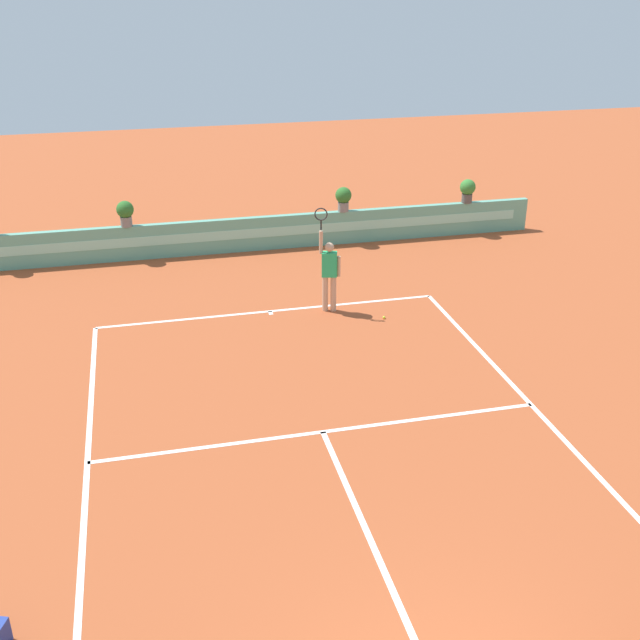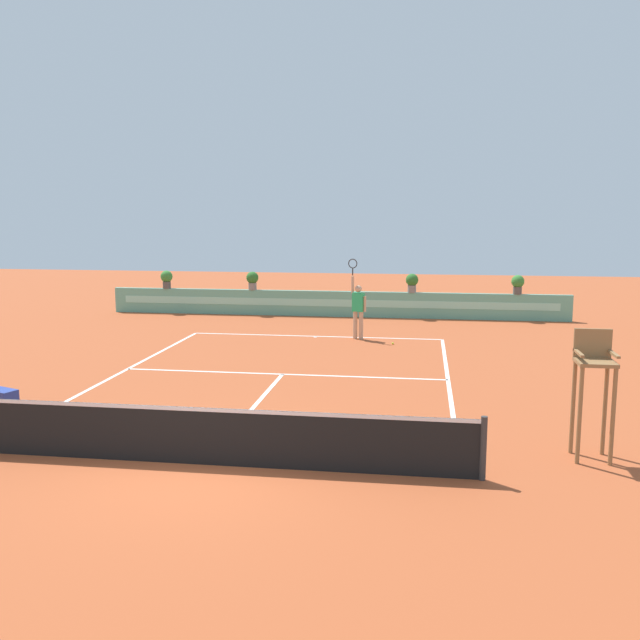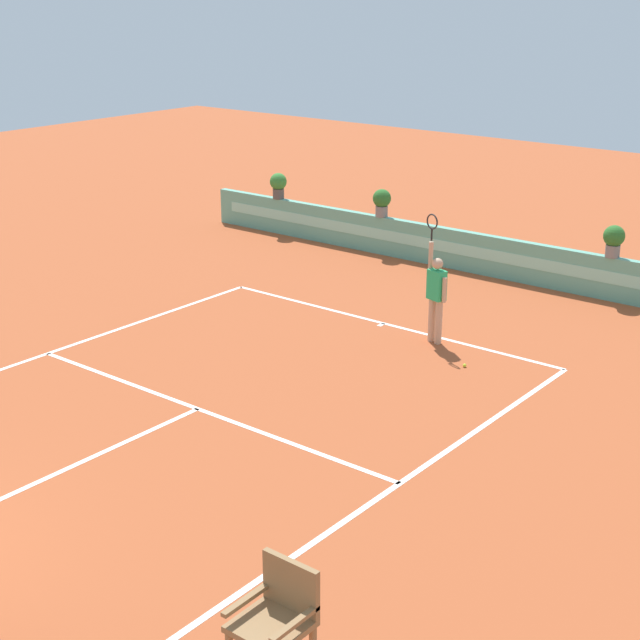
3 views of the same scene
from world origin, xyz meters
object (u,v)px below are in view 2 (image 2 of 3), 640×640
at_px(umpire_chair, 594,379).
at_px(gear_bag, 1,398).
at_px(tennis_player, 358,307).
at_px(tennis_ball_near_baseline, 393,343).
at_px(potted_plant_left, 252,279).
at_px(potted_plant_right, 412,282).
at_px(potted_plant_far_right, 518,283).
at_px(potted_plant_far_left, 167,278).

bearing_deg(umpire_chair, gear_bag, 172.96).
height_order(tennis_player, tennis_ball_near_baseline, tennis_player).
bearing_deg(tennis_ball_near_baseline, tennis_player, 146.08).
xyz_separation_m(tennis_player, potted_plant_left, (-4.66, 4.77, 0.36)).
xyz_separation_m(tennis_player, potted_plant_right, (1.63, 4.77, 0.36)).
height_order(tennis_ball_near_baseline, potted_plant_left, potted_plant_left).
distance_m(potted_plant_right, potted_plant_far_right, 3.94).
xyz_separation_m(gear_bag, potted_plant_far_right, (12.25, 13.70, 1.23)).
distance_m(umpire_chair, gear_bag, 11.67).
xyz_separation_m(gear_bag, tennis_ball_near_baseline, (7.85, 8.15, -0.15)).
height_order(tennis_player, potted_plant_left, tennis_player).
distance_m(gear_bag, tennis_player, 11.19).
relative_size(tennis_player, potted_plant_far_left, 3.57).
bearing_deg(potted_plant_far_right, tennis_ball_near_baseline, -128.43).
relative_size(tennis_ball_near_baseline, potted_plant_left, 0.09).
bearing_deg(umpire_chair, tennis_ball_near_baseline, 110.98).
height_order(gear_bag, tennis_player, tennis_player).
xyz_separation_m(potted_plant_far_left, potted_plant_right, (9.85, 0.00, 0.00)).
distance_m(umpire_chair, tennis_player, 11.43).
height_order(tennis_ball_near_baseline, potted_plant_far_right, potted_plant_far_right).
distance_m(potted_plant_far_left, potted_plant_right, 9.85).
xyz_separation_m(umpire_chair, tennis_ball_near_baseline, (-3.67, 9.57, -1.31)).
relative_size(tennis_player, tennis_ball_near_baseline, 38.01).
bearing_deg(potted_plant_far_left, tennis_ball_near_baseline, -30.61).
xyz_separation_m(potted_plant_left, potted_plant_right, (6.29, 0.00, 0.00)).
relative_size(potted_plant_right, potted_plant_far_right, 1.00).
distance_m(tennis_ball_near_baseline, potted_plant_far_left, 10.99).
height_order(tennis_ball_near_baseline, potted_plant_far_left, potted_plant_far_left).
height_order(potted_plant_left, potted_plant_right, same).
bearing_deg(potted_plant_right, potted_plant_far_right, 0.00).
bearing_deg(tennis_ball_near_baseline, umpire_chair, -69.02).
bearing_deg(potted_plant_far_left, potted_plant_right, 0.00).
relative_size(potted_plant_left, potted_plant_far_right, 1.00).
height_order(umpire_chair, tennis_ball_near_baseline, umpire_chair).
xyz_separation_m(umpire_chair, gear_bag, (-11.52, 1.42, -1.16)).
bearing_deg(potted_plant_right, tennis_ball_near_baseline, -94.80).
relative_size(umpire_chair, potted_plant_right, 2.96).
distance_m(gear_bag, potted_plant_far_left, 13.84).
height_order(gear_bag, potted_plant_far_left, potted_plant_far_left).
bearing_deg(potted_plant_far_left, potted_plant_left, 0.00).
bearing_deg(gear_bag, umpire_chair, -7.04).
relative_size(umpire_chair, potted_plant_left, 2.96).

